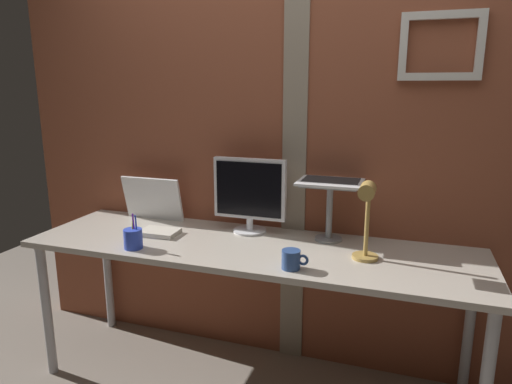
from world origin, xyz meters
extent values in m
cube|color=brown|center=(0.00, 0.41, 1.15)|extent=(3.30, 0.12, 2.31)
cube|color=gray|center=(0.03, 0.34, 1.15)|extent=(0.13, 0.01, 2.31)
cube|color=white|center=(0.72, 0.33, 1.86)|extent=(0.36, 0.03, 0.04)
cube|color=white|center=(0.72, 0.33, 1.59)|extent=(0.36, 0.03, 0.04)
cube|color=white|center=(0.55, 0.33, 1.73)|extent=(0.04, 0.03, 0.23)
cube|color=white|center=(0.88, 0.33, 1.73)|extent=(0.04, 0.03, 0.23)
cube|color=beige|center=(-0.11, 0.02, 0.76)|extent=(2.26, 0.65, 0.03)
cylinder|color=#B2B2B7|center=(-1.18, -0.24, 0.37)|extent=(0.05, 0.05, 0.75)
cylinder|color=#B2B2B7|center=(-1.18, 0.29, 0.37)|extent=(0.05, 0.05, 0.75)
cylinder|color=#B2B2B7|center=(0.96, 0.29, 0.37)|extent=(0.05, 0.05, 0.75)
cylinder|color=white|center=(-0.18, 0.23, 0.78)|extent=(0.18, 0.18, 0.01)
cylinder|color=white|center=(-0.18, 0.23, 0.82)|extent=(0.04, 0.04, 0.06)
cube|color=white|center=(-0.18, 0.23, 1.02)|extent=(0.40, 0.04, 0.33)
cube|color=black|center=(-0.18, 0.21, 1.02)|extent=(0.36, 0.00, 0.29)
cylinder|color=gray|center=(0.25, 0.23, 0.78)|extent=(0.14, 0.14, 0.01)
cylinder|color=gray|center=(0.25, 0.23, 0.93)|extent=(0.03, 0.03, 0.28)
cube|color=gray|center=(0.25, 0.23, 1.07)|extent=(0.28, 0.22, 0.01)
cube|color=white|center=(0.25, 0.23, 1.08)|extent=(0.32, 0.25, 0.01)
cube|color=#2D2D30|center=(0.25, 0.25, 1.09)|extent=(0.28, 0.16, 0.00)
cube|color=white|center=(0.25, 0.37, 1.21)|extent=(0.32, 0.04, 0.24)
cube|color=black|center=(0.25, 0.37, 1.21)|extent=(0.29, 0.03, 0.21)
cube|color=white|center=(-0.80, 0.26, 0.91)|extent=(0.37, 0.07, 0.26)
cylinder|color=tan|center=(0.46, 0.02, 0.79)|extent=(0.12, 0.12, 0.02)
cylinder|color=tan|center=(0.46, 0.02, 0.97)|extent=(0.02, 0.02, 0.34)
cylinder|color=tan|center=(0.46, -0.07, 1.12)|extent=(0.07, 0.11, 0.07)
cylinder|color=blue|center=(-0.63, -0.20, 0.83)|extent=(0.09, 0.09, 0.10)
cylinder|color=blue|center=(-0.61, -0.20, 0.87)|extent=(0.01, 0.02, 0.16)
cylinder|color=yellow|center=(-0.64, -0.20, 0.86)|extent=(0.02, 0.02, 0.14)
cylinder|color=purple|center=(-0.63, -0.19, 0.87)|extent=(0.02, 0.02, 0.16)
cylinder|color=#2D4C8C|center=(0.16, -0.20, 0.82)|extent=(0.08, 0.08, 0.08)
torus|color=#2D4C8C|center=(0.22, -0.20, 0.82)|extent=(0.05, 0.01, 0.05)
cube|color=silver|center=(-0.62, 0.02, 0.79)|extent=(0.20, 0.15, 0.03)
camera|label=1|loc=(0.61, -1.99, 1.55)|focal=31.72mm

